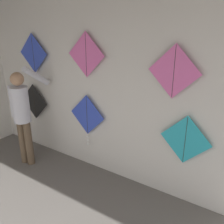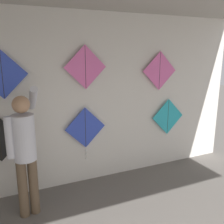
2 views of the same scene
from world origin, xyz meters
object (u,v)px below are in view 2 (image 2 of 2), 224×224
object	(u,v)px
kite_5	(160,71)
kite_3	(2,75)
kite_4	(85,67)
shopkeeper	(25,146)
kite_2	(168,117)

from	to	relation	value
kite_5	kite_3	bearing A→B (deg)	180.00
kite_4	kite_5	xyz separation A→B (m)	(1.38, 0.00, -0.10)
kite_5	shopkeeper	bearing A→B (deg)	-168.02
shopkeeper	kite_5	bearing A→B (deg)	3.84
kite_4	kite_5	bearing A→B (deg)	0.00
shopkeeper	kite_3	distance (m)	1.04
kite_5	kite_2	bearing A→B (deg)	0.00
kite_2	kite_3	bearing A→B (deg)	180.00
kite_3	kite_2	bearing A→B (deg)	0.00
kite_2	kite_4	size ratio (longest dim) A/B	1.00
kite_4	shopkeeper	bearing A→B (deg)	-153.45
kite_2	kite_5	world-z (taller)	kite_5
shopkeeper	kite_2	bearing A→B (deg)	2.81
kite_2	kite_3	distance (m)	2.95
kite_3	kite_5	world-z (taller)	kite_3
shopkeeper	kite_5	distance (m)	2.60
shopkeeper	kite_2	size ratio (longest dim) A/B	2.58
kite_3	kite_4	size ratio (longest dim) A/B	1.00
kite_2	kite_4	distance (m)	1.88
shopkeeper	kite_4	world-z (taller)	kite_4
shopkeeper	kite_2	xyz separation A→B (m)	(2.63, 0.51, -0.01)
shopkeeper	kite_3	xyz separation A→B (m)	(-0.18, 0.51, 0.89)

